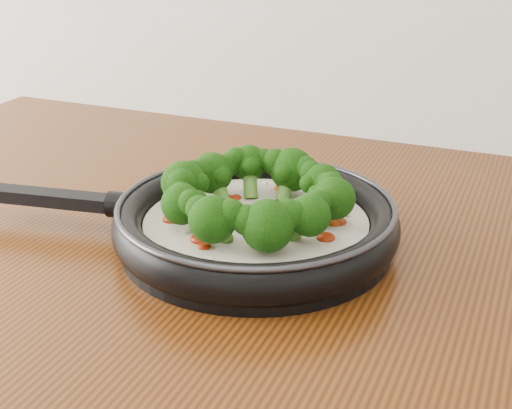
% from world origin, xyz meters
% --- Properties ---
extents(skillet, '(0.51, 0.36, 0.09)m').
position_xyz_m(skillet, '(-0.13, 1.07, 0.93)').
color(skillet, black).
rests_on(skillet, counter).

